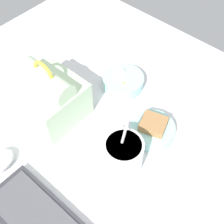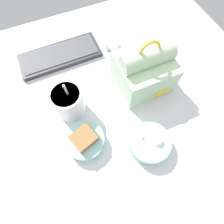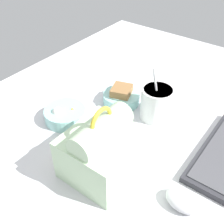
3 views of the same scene
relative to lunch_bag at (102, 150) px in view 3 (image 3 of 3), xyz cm
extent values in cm
cube|color=silver|center=(-22.57, -4.46, -8.51)|extent=(140.00, 110.00, 2.00)
cube|color=#B7D6AD|center=(0.00, 0.01, -1.45)|extent=(18.45, 16.94, 12.12)
cylinder|color=#B7D6AD|center=(0.00, 0.01, 6.44)|extent=(17.52, 6.66, 6.66)
cube|color=yellow|center=(3.22, -8.56, -4.18)|extent=(5.16, 0.30, 3.63)
torus|color=yellow|center=(0.00, 0.01, 9.43)|extent=(7.46, 1.00, 7.46)
cylinder|color=white|center=(-28.08, -0.15, -2.17)|extent=(10.29, 10.29, 10.68)
cylinder|color=gold|center=(-28.08, -0.15, 2.87)|extent=(9.06, 9.06, 0.60)
cylinder|color=silver|center=(-27.31, -0.66, 4.32)|extent=(0.70, 3.65, 12.09)
cylinder|color=#93D1CC|center=(-27.79, -13.67, -5.75)|extent=(12.77, 12.77, 3.54)
cube|color=olive|center=(-27.79, -13.67, -3.80)|extent=(8.65, 8.24, 4.95)
cylinder|color=#93D1CC|center=(-9.13, -22.65, -5.52)|extent=(13.29, 13.29, 3.99)
ellipsoid|color=white|center=(-7.13, -23.65, -3.99)|extent=(3.61, 3.61, 4.25)
cone|color=#EFBC47|center=(-10.79, -20.79, -4.42)|extent=(6.00, 6.00, 3.39)
sphere|color=#4C5623|center=(-8.70, -26.69, -5.32)|extent=(1.59, 1.59, 1.59)
sphere|color=#4C5623|center=(-8.14, -25.91, -5.32)|extent=(1.59, 1.59, 1.59)
sphere|color=#4C5623|center=(-8.07, -24.96, -5.32)|extent=(1.59, 1.59, 1.59)
ellipsoid|color=silver|center=(-2.97, 21.92, -5.74)|extent=(6.45, 8.93, 3.55)
camera|label=1|loc=(-52.75, 32.16, 68.52)|focal=50.00mm
camera|label=2|loc=(-25.72, -30.78, 49.58)|focal=28.00mm
camera|label=3|loc=(38.02, 31.63, 51.40)|focal=45.00mm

